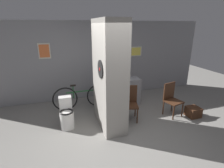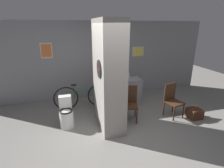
{
  "view_description": "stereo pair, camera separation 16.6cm",
  "coord_description": "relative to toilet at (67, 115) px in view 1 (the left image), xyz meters",
  "views": [
    {
      "loc": [
        -1.28,
        -3.2,
        2.46
      ],
      "look_at": [
        0.09,
        1.03,
        0.95
      ],
      "focal_mm": 28.0,
      "sensor_mm": 36.0,
      "label": 1
    },
    {
      "loc": [
        -1.12,
        -3.25,
        2.46
      ],
      "look_at": [
        0.09,
        1.03,
        0.95
      ],
      "focal_mm": 28.0,
      "sensor_mm": 36.0,
      "label": 2
    }
  ],
  "objects": [
    {
      "name": "bottle_tall",
      "position": [
        1.97,
        0.83,
        0.62
      ],
      "size": [
        0.07,
        0.07,
        0.27
      ],
      "color": "silver",
      "rests_on": "counter_shelf"
    },
    {
      "name": "pillar_center",
      "position": [
        1.05,
        -0.2,
        0.97
      ],
      "size": [
        0.56,
        1.27,
        2.6
      ],
      "color": "gray",
      "rests_on": "ground_plane"
    },
    {
      "name": "ground_plane",
      "position": [
        1.17,
        -0.84,
        -0.33
      ],
      "size": [
        14.0,
        14.0,
        0.0
      ],
      "primitive_type": "plane",
      "color": "gray"
    },
    {
      "name": "chair_near_pillar",
      "position": [
        1.66,
        -0.1,
        0.17
      ],
      "size": [
        0.52,
        0.52,
        0.93
      ],
      "rotation": [
        0.0,
        0.0,
        -0.29
      ],
      "color": "#422616",
      "rests_on": "ground_plane"
    },
    {
      "name": "floor_crate",
      "position": [
        3.42,
        -0.55,
        -0.19
      ],
      "size": [
        0.34,
        0.34,
        0.27
      ],
      "color": "#422616",
      "rests_on": "ground_plane"
    },
    {
      "name": "wall_back",
      "position": [
        1.17,
        1.79,
        0.97
      ],
      "size": [
        8.0,
        0.09,
        2.6
      ],
      "color": "gray",
      "rests_on": "ground_plane"
    },
    {
      "name": "chair_by_doorway",
      "position": [
        2.88,
        -0.25,
        0.17
      ],
      "size": [
        0.5,
        0.5,
        0.93
      ],
      "rotation": [
        0.0,
        0.0,
        0.24
      ],
      "color": "#422616",
      "rests_on": "ground_plane"
    },
    {
      "name": "toilet",
      "position": [
        0.0,
        0.0,
        0.0
      ],
      "size": [
        0.34,
        0.5,
        0.76
      ],
      "color": "white",
      "rests_on": "ground_plane"
    },
    {
      "name": "bicycle",
      "position": [
        0.54,
        0.92,
        0.05
      ],
      "size": [
        1.75,
        0.42,
        0.79
      ],
      "color": "black",
      "rests_on": "ground_plane"
    },
    {
      "name": "counter_shelf",
      "position": [
        1.73,
        0.82,
        0.09
      ],
      "size": [
        1.26,
        0.44,
        0.85
      ],
      "color": "gray",
      "rests_on": "ground_plane"
    }
  ]
}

